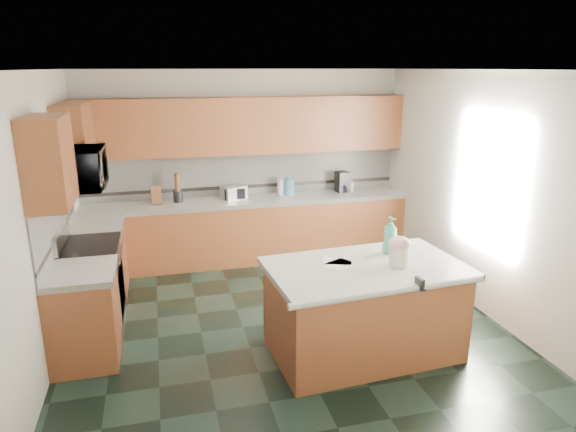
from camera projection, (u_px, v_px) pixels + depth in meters
name	position (u px, v px, depth m)	size (l,w,h in m)	color
floor	(283.00, 322.00, 5.69)	(4.60, 4.60, 0.00)	black
ceiling	(282.00, 70.00, 4.94)	(4.60, 4.60, 0.00)	white
wall_back	(244.00, 165.00, 7.47)	(4.60, 0.04, 2.70)	silver
wall_front	(372.00, 299.00, 3.16)	(4.60, 0.04, 2.70)	silver
wall_left	(40.00, 221.00, 4.76)	(0.04, 4.60, 2.70)	silver
wall_right	(479.00, 192.00, 5.87)	(0.04, 4.60, 2.70)	silver
back_base_cab	(250.00, 232.00, 7.43)	(4.60, 0.60, 0.86)	#4E2716
back_countertop	(249.00, 201.00, 7.31)	(4.60, 0.64, 0.06)	white
back_upper_cab	(246.00, 126.00, 7.14)	(4.60, 0.33, 0.78)	#4E2716
back_backsplash	(245.00, 173.00, 7.48)	(4.60, 0.02, 0.63)	silver
back_accent_band	(245.00, 186.00, 7.53)	(4.60, 0.01, 0.05)	black
left_base_cab_rear	(100.00, 261.00, 6.29)	(0.60, 0.82, 0.86)	#4E2716
left_counter_rear	(96.00, 226.00, 6.17)	(0.64, 0.82, 0.06)	white
left_base_cab_front	(85.00, 318.00, 4.87)	(0.60, 0.72, 0.86)	#4E2716
left_counter_front	(79.00, 273.00, 4.74)	(0.64, 0.72, 0.06)	white
left_backsplash	(56.00, 216.00, 5.31)	(0.02, 2.30, 0.63)	silver
left_accent_band	(59.00, 234.00, 5.37)	(0.01, 2.30, 0.05)	black
left_upper_cab_rear	(75.00, 137.00, 5.97)	(0.33, 1.09, 0.78)	#4E2716
left_upper_cab_front	(49.00, 162.00, 4.42)	(0.33, 0.72, 0.78)	#4E2716
range_body	(93.00, 286.00, 5.56)	(0.60, 0.76, 0.88)	#B7B7BC
range_oven_door	(121.00, 287.00, 5.64)	(0.02, 0.68, 0.55)	black
range_cooktop	(88.00, 246.00, 5.43)	(0.62, 0.78, 0.04)	black
range_handle	(121.00, 254.00, 5.54)	(0.02, 0.02, 0.66)	#B7B7BC
range_backguard	(60.00, 237.00, 5.33)	(0.06, 0.76, 0.18)	#B7B7BC
microwave	(79.00, 169.00, 5.20)	(0.73, 0.50, 0.41)	#B7B7BC
island_base	(364.00, 312.00, 4.99)	(1.75, 1.00, 0.86)	#4E2716
island_top	(366.00, 268.00, 4.86)	(1.85, 1.10, 0.06)	white
island_bullnose	(391.00, 292.00, 4.35)	(0.06, 0.06, 1.85)	white
treat_jar	(399.00, 256.00, 4.82)	(0.18, 0.18, 0.19)	white
treat_jar_lid	(400.00, 243.00, 4.79)	(0.20, 0.20, 0.13)	#E9A1B5
treat_jar_knob	(400.00, 239.00, 4.77)	(0.02, 0.02, 0.07)	tan
treat_jar_knob_end_l	(397.00, 239.00, 4.77)	(0.04, 0.04, 0.04)	tan
treat_jar_knob_end_r	(403.00, 238.00, 4.78)	(0.04, 0.04, 0.04)	tan
soap_bottle_island	(390.00, 235.00, 5.12)	(0.15, 0.15, 0.38)	teal
paper_sheet_a	(339.00, 264.00, 4.88)	(0.28, 0.21, 0.00)	white
paper_sheet_b	(337.00, 261.00, 4.96)	(0.27, 0.20, 0.00)	white
clamp_body	(419.00, 283.00, 4.42)	(0.03, 0.11, 0.10)	black
clamp_handle	(423.00, 289.00, 4.36)	(0.02, 0.02, 0.08)	black
knife_block	(156.00, 195.00, 7.01)	(0.13, 0.11, 0.24)	#472814
utensil_crock	(178.00, 196.00, 7.11)	(0.13, 0.13, 0.16)	black
utensil_bundle	(177.00, 182.00, 7.06)	(0.08, 0.08, 0.24)	#472814
toaster_oven	(234.00, 193.00, 7.27)	(0.33, 0.22, 0.19)	#B7B7BC
toaster_oven_door	(235.00, 194.00, 7.17)	(0.29, 0.01, 0.15)	black
paper_towel	(281.00, 187.00, 7.48)	(0.10, 0.10, 0.23)	white
paper_towel_base	(281.00, 195.00, 7.51)	(0.16, 0.16, 0.01)	#B7B7BC
water_jug	(289.00, 187.00, 7.46)	(0.16, 0.16, 0.26)	#5E93BB
water_jug_neck	(289.00, 177.00, 7.42)	(0.07, 0.07, 0.04)	#5E93BB
coffee_maker	(342.00, 182.00, 7.67)	(0.18, 0.20, 0.30)	black
coffee_carafe	(343.00, 188.00, 7.66)	(0.12, 0.12, 0.12)	black
soap_bottle_back	(349.00, 184.00, 7.68)	(0.10, 0.11, 0.23)	white
soap_back_cap	(349.00, 176.00, 7.64)	(0.02, 0.02, 0.03)	red
window_light_proxy	(489.00, 183.00, 5.64)	(0.02, 1.40, 1.10)	white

